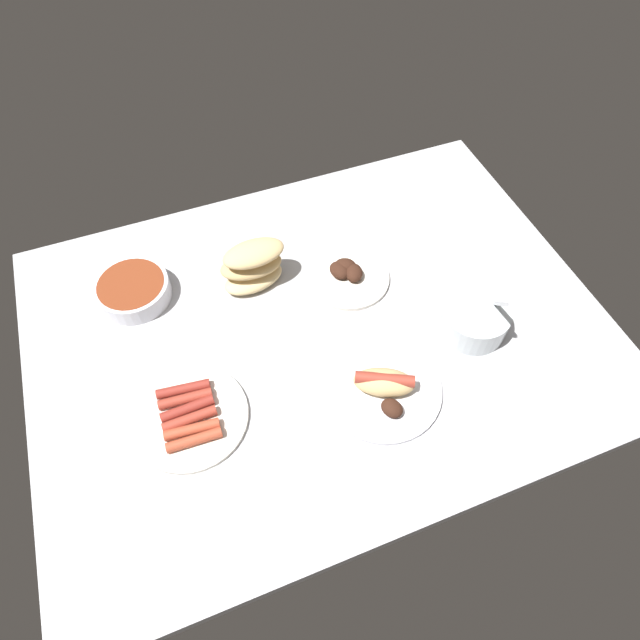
{
  "coord_description": "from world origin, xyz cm",
  "views": [
    {
      "loc": [
        -23.1,
        -60.9,
        95.59
      ],
      "look_at": [
        0.12,
        -0.44,
        3.0
      ],
      "focal_mm": 30.43,
      "sensor_mm": 36.0,
      "label": 1
    }
  ],
  "objects_px": {
    "plate_sausages": "(190,416)",
    "bowl_chili": "(133,290)",
    "bread_stack": "(253,266)",
    "bowl_coleslaw": "(474,318)",
    "plate_hotdog_assembled": "(384,387)",
    "plate_grilled_meat": "(348,275)"
  },
  "relations": [
    {
      "from": "plate_sausages",
      "to": "bowl_chili",
      "type": "relative_size",
      "value": 1.39
    },
    {
      "from": "plate_sausages",
      "to": "bread_stack",
      "type": "distance_m",
      "value": 0.35
    },
    {
      "from": "bowl_coleslaw",
      "to": "plate_hotdog_assembled",
      "type": "xyz_separation_m",
      "value": [
        -0.24,
        -0.07,
        -0.02
      ]
    },
    {
      "from": "bowl_chili",
      "to": "plate_hotdog_assembled",
      "type": "height_order",
      "value": "plate_hotdog_assembled"
    },
    {
      "from": "plate_sausages",
      "to": "bowl_coleslaw",
      "type": "height_order",
      "value": "bowl_coleslaw"
    },
    {
      "from": "plate_sausages",
      "to": "plate_hotdog_assembled",
      "type": "xyz_separation_m",
      "value": [
        0.37,
        -0.08,
        0.01
      ]
    },
    {
      "from": "plate_sausages",
      "to": "bowl_chili",
      "type": "height_order",
      "value": "bowl_chili"
    },
    {
      "from": "plate_grilled_meat",
      "to": "plate_hotdog_assembled",
      "type": "distance_m",
      "value": 0.29
    },
    {
      "from": "plate_sausages",
      "to": "plate_hotdog_assembled",
      "type": "distance_m",
      "value": 0.38
    },
    {
      "from": "bowl_coleslaw",
      "to": "plate_hotdog_assembled",
      "type": "height_order",
      "value": "bowl_coleslaw"
    },
    {
      "from": "plate_sausages",
      "to": "plate_grilled_meat",
      "type": "xyz_separation_m",
      "value": [
        0.41,
        0.21,
        0.0
      ]
    },
    {
      "from": "bowl_coleslaw",
      "to": "bowl_chili",
      "type": "bearing_deg",
      "value": 152.43
    },
    {
      "from": "bread_stack",
      "to": "plate_sausages",
      "type": "bearing_deg",
      "value": -127.6
    },
    {
      "from": "bowl_coleslaw",
      "to": "plate_hotdog_assembled",
      "type": "relative_size",
      "value": 0.68
    },
    {
      "from": "plate_sausages",
      "to": "plate_hotdog_assembled",
      "type": "bearing_deg",
      "value": -12.12
    },
    {
      "from": "bowl_coleslaw",
      "to": "plate_hotdog_assembled",
      "type": "distance_m",
      "value": 0.25
    },
    {
      "from": "bowl_chili",
      "to": "plate_hotdog_assembled",
      "type": "bearing_deg",
      "value": -44.79
    },
    {
      "from": "plate_grilled_meat",
      "to": "bread_stack",
      "type": "distance_m",
      "value": 0.21
    },
    {
      "from": "plate_grilled_meat",
      "to": "bread_stack",
      "type": "xyz_separation_m",
      "value": [
        -0.2,
        0.07,
        0.04
      ]
    },
    {
      "from": "bowl_chili",
      "to": "bread_stack",
      "type": "distance_m",
      "value": 0.27
    },
    {
      "from": "bowl_coleslaw",
      "to": "plate_hotdog_assembled",
      "type": "bearing_deg",
      "value": -163.55
    },
    {
      "from": "plate_hotdog_assembled",
      "to": "bowl_chili",
      "type": "bearing_deg",
      "value": 135.21
    }
  ]
}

